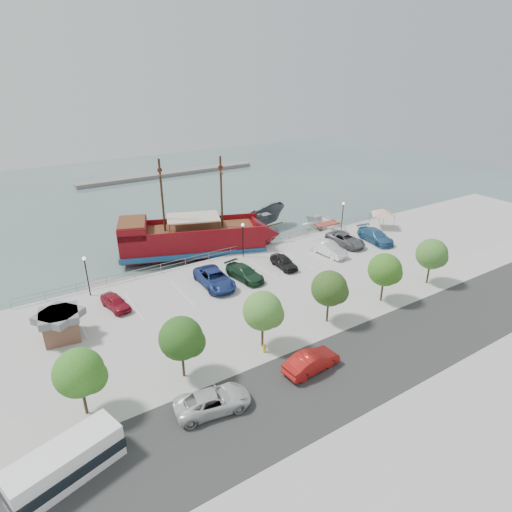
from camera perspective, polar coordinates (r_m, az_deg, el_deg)
ground at (r=47.60m, az=2.31°, el=-3.87°), size 160.00×160.00×0.00m
land_slab at (r=35.24m, az=22.96°, el=-16.58°), size 100.00×58.00×1.20m
street at (r=37.08m, az=16.82°, el=-12.12°), size 100.00×8.00×0.04m
sidewalk at (r=40.40m, az=10.48°, el=-8.13°), size 100.00×4.00×0.05m
seawall_railing at (r=52.90m, az=-2.45°, el=0.94°), size 50.00×0.06×1.00m
far_shore at (r=98.22m, az=-11.43°, el=10.70°), size 40.00×3.00×0.80m
pirate_ship at (r=54.66m, az=-6.87°, el=2.30°), size 20.98×12.28×13.04m
patrol_boat at (r=63.48m, az=1.17°, el=4.95°), size 8.32×4.78×3.03m
speedboat at (r=63.67m, az=9.51°, el=4.00°), size 5.86×7.99×1.61m
dock_west at (r=49.89m, az=-17.62°, el=-3.42°), size 7.55×4.27×0.42m
dock_mid at (r=59.19m, az=4.59°, el=2.06°), size 6.77×4.29×0.38m
dock_east at (r=62.86m, az=9.10°, el=3.16°), size 6.74×2.47×0.38m
shed at (r=39.95m, az=-24.61°, el=-8.30°), size 3.47×3.47×2.53m
canopy_tent at (r=63.09m, az=16.58°, el=6.06°), size 4.24×4.24×3.28m
street_van at (r=30.36m, az=-5.77°, el=-18.67°), size 5.52×3.23×1.44m
street_sedan at (r=33.58m, az=7.38°, el=-13.78°), size 4.79×1.97×1.54m
shuttle_bus at (r=28.38m, az=-24.05°, el=-23.98°), size 6.64×3.87×2.21m
fire_hydrant at (r=35.25m, az=1.11°, el=-12.16°), size 0.28×0.28×0.80m
lamp_post_left at (r=45.28m, az=-21.74°, el=-1.65°), size 0.36×0.36×4.28m
lamp_post_mid at (r=50.95m, az=-1.77°, el=2.95°), size 0.36×0.36×4.28m
lamp_post_right at (r=60.21m, az=11.50°, el=5.83°), size 0.36×0.36×4.28m
tree_a at (r=30.36m, az=-22.23°, el=-14.32°), size 3.30×3.20×5.00m
tree_b at (r=31.67m, az=-9.66°, el=-10.89°), size 3.30×3.20×5.00m
tree_c at (r=34.39m, az=1.15°, el=-7.45°), size 3.30×3.20×5.00m
tree_d at (r=38.21m, az=9.97°, el=-4.40°), size 3.30×3.20×5.00m
tree_e at (r=42.84m, az=16.98°, el=-1.88°), size 3.30×3.20×5.00m
tree_f at (r=48.04m, az=22.54°, el=0.15°), size 3.30×3.20×5.00m
parked_car_a at (r=43.05m, az=-18.23°, el=-5.87°), size 2.33×4.15×1.33m
parked_car_c at (r=45.11m, az=-5.55°, el=-3.01°), size 2.97×6.10×1.67m
parked_car_d at (r=46.31m, az=-1.52°, el=-2.28°), size 2.84×5.35×1.48m
parked_car_e at (r=49.08m, az=3.73°, el=-0.78°), size 1.86×4.20×1.40m
parked_car_f at (r=53.00m, az=9.65°, el=1.00°), size 2.22×5.15×1.65m
parked_car_g at (r=56.34m, az=11.84°, el=2.17°), size 2.94×5.68×1.53m
parked_car_h at (r=58.34m, az=15.64°, el=2.59°), size 2.90×5.85×1.63m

